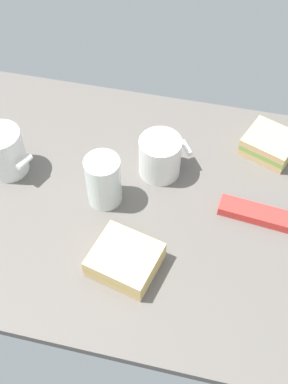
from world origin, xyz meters
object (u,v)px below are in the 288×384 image
coffee_mug_milky (4,151)px  coffee_mug_black (160,156)px  sandwich_side (123,259)px  glass_of_milk (104,183)px  sandwich_main (270,144)px  snack_bar (256,214)px

coffee_mug_milky → coffee_mug_black: bearing=-168.3°
sandwich_side → glass_of_milk: glass_of_milk is taller
coffee_mug_milky → sandwich_main: coffee_mug_milky is taller
coffee_mug_black → snack_bar: bearing=160.7°
sandwich_main → glass_of_milk: size_ratio=1.17×
coffee_mug_milky → sandwich_main: (-53.53, -17.49, -3.12)cm
coffee_mug_black → sandwich_side: (1.88, 23.84, -2.47)cm
sandwich_side → sandwich_main: bearing=-124.5°
glass_of_milk → snack_bar: size_ratio=0.77×
coffee_mug_milky → glass_of_milk: size_ratio=0.98×
coffee_mug_black → snack_bar: (-20.91, 7.34, -3.67)cm
snack_bar → glass_of_milk: bearing=10.2°
sandwich_main → glass_of_milk: glass_of_milk is taller
sandwich_main → glass_of_milk: bearing=33.2°
coffee_mug_milky → sandwich_side: coffee_mug_milky is taller
coffee_mug_black → coffee_mug_milky: 32.14cm
sandwich_main → snack_bar: 18.38cm
snack_bar → sandwich_side: bearing=41.9°
glass_of_milk → snack_bar: (-30.21, -2.22, -3.91)cm
coffee_mug_milky → glass_of_milk: 22.37cm
sandwich_side → glass_of_milk: (7.42, -14.28, 2.71)cm
coffee_mug_milky → sandwich_main: bearing=-161.9°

